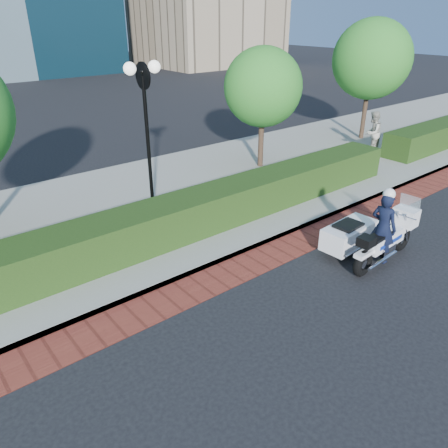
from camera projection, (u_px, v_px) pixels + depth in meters
ground at (247, 319)px, 8.61m from camera, size 120.00×120.00×0.00m
brick_strip at (202, 286)px, 9.65m from camera, size 60.00×1.00×0.01m
sidewalk at (110, 216)px, 12.76m from camera, size 60.00×8.00×0.15m
hedge_main at (151, 227)px, 10.83m from camera, size 18.00×1.20×1.00m
lamppost at (146, 117)px, 11.50m from camera, size 1.02×0.70×4.21m
tree_c at (263, 87)px, 15.49m from camera, size 2.80×2.80×4.30m
tree_d at (372, 59)px, 18.94m from camera, size 3.40×3.40×5.16m
police_motorcycle at (370, 234)px, 10.45m from camera, size 2.43×1.71×1.96m
pedestrian at (372, 133)px, 17.75m from camera, size 0.97×0.82×1.76m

